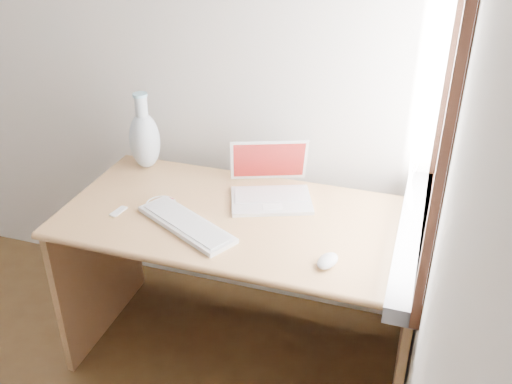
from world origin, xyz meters
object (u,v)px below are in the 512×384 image
(desk, at_px, (248,248))
(vase, at_px, (144,138))
(external_keyboard, at_px, (186,224))
(laptop, at_px, (274,186))

(desk, xyz_separation_m, vase, (-0.55, 0.19, 0.36))
(desk, distance_m, external_keyboard, 0.36)
(desk, relative_size, vase, 4.00)
(desk, bearing_deg, vase, 161.21)
(vase, bearing_deg, laptop, -8.01)
(external_keyboard, bearing_deg, desk, 80.78)
(laptop, bearing_deg, vase, 151.01)
(external_keyboard, height_order, vase, vase)
(laptop, relative_size, external_keyboard, 0.84)
(desk, height_order, vase, vase)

